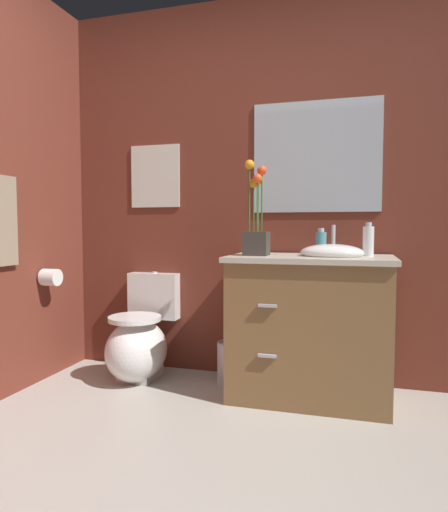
% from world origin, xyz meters
% --- Properties ---
extents(wall_back, '(4.61, 0.05, 2.50)m').
position_xyz_m(wall_back, '(0.20, 1.75, 1.25)').
color(wall_back, maroon).
rests_on(wall_back, ground_plane).
extents(toilet, '(0.38, 0.59, 0.69)m').
position_xyz_m(toilet, '(-0.88, 1.45, 0.24)').
color(toilet, white).
rests_on(toilet, ground_plane).
extents(vanity_cabinet, '(0.94, 0.56, 1.02)m').
position_xyz_m(vanity_cabinet, '(0.23, 1.43, 0.43)').
color(vanity_cabinet, brown).
rests_on(vanity_cabinet, ground_plane).
extents(flower_vase, '(0.14, 0.14, 0.56)m').
position_xyz_m(flower_vase, '(-0.08, 1.38, 1.01)').
color(flower_vase, '#38332D').
rests_on(flower_vase, vanity_cabinet).
extents(soap_bottle, '(0.06, 0.06, 0.19)m').
position_xyz_m(soap_bottle, '(0.55, 1.51, 0.93)').
color(soap_bottle, white).
rests_on(soap_bottle, vanity_cabinet).
extents(lotion_bottle, '(0.06, 0.06, 0.16)m').
position_xyz_m(lotion_bottle, '(0.28, 1.54, 0.91)').
color(lotion_bottle, teal).
rests_on(lotion_bottle, vanity_cabinet).
extents(trash_bin, '(0.18, 0.18, 0.27)m').
position_xyz_m(trash_bin, '(-0.27, 1.52, 0.14)').
color(trash_bin, '#B7B7BC').
rests_on(trash_bin, ground_plane).
extents(wall_poster, '(0.36, 0.01, 0.43)m').
position_xyz_m(wall_poster, '(-0.88, 1.72, 1.36)').
color(wall_poster, silver).
extents(wall_mirror, '(0.80, 0.01, 0.70)m').
position_xyz_m(wall_mirror, '(0.23, 1.72, 1.45)').
color(wall_mirror, '#B2BCC6').
extents(toilet_paper_roll, '(0.11, 0.11, 0.11)m').
position_xyz_m(toilet_paper_roll, '(-1.41, 1.26, 0.68)').
color(toilet_paper_roll, white).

